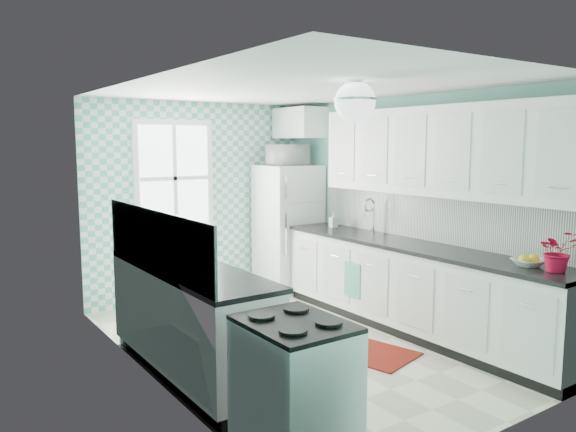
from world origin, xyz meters
TOP-DOWN VIEW (x-y plane):
  - floor at (0.00, 0.00)m, footprint 3.00×4.40m
  - ceiling at (0.00, 0.00)m, footprint 3.00×4.40m
  - wall_back at (0.00, 2.21)m, footprint 3.00×0.02m
  - wall_front at (0.00, -2.21)m, footprint 3.00×0.02m
  - wall_left at (-1.51, 0.00)m, footprint 0.02×4.40m
  - wall_right at (1.51, 0.00)m, footprint 0.02×4.40m
  - accent_wall at (0.00, 2.19)m, footprint 3.00×0.01m
  - window at (-0.35, 2.16)m, footprint 1.04×0.05m
  - backsplash_right at (1.49, -0.40)m, footprint 0.02×3.60m
  - backsplash_left at (-1.49, -0.07)m, footprint 0.02×2.15m
  - upper_cabinets_right at (1.33, -0.60)m, footprint 0.33×3.20m
  - upper_cabinet_fridge at (1.30, 1.83)m, footprint 0.40×0.74m
  - ceiling_light at (0.00, -0.80)m, footprint 0.34×0.34m
  - base_cabinets_right at (1.20, -0.40)m, footprint 0.60×3.60m
  - countertop_right at (1.19, -0.40)m, footprint 0.63×3.60m
  - base_cabinets_left at (-1.20, -0.07)m, footprint 0.60×2.15m
  - countertop_left at (-1.19, -0.07)m, footprint 0.63×2.15m
  - fridge at (1.11, 1.78)m, footprint 0.74×0.73m
  - stove at (-1.20, -1.63)m, footprint 0.58×0.72m
  - sink at (1.20, 0.41)m, footprint 0.49×0.41m
  - rug at (0.39, -0.57)m, footprint 0.82×1.01m
  - dish_towel at (0.89, 0.21)m, footprint 0.05×0.26m
  - fruit_bowl at (1.20, -1.69)m, footprint 0.31×0.31m
  - potted_plant at (1.20, -1.94)m, footprint 0.39×0.37m
  - soap_bottle at (1.25, 0.99)m, footprint 0.09×0.09m
  - microwave at (1.11, 1.78)m, footprint 0.50×0.35m

SIDE VIEW (x-z plane):
  - floor at x=0.00m, z-range -0.02..0.00m
  - rug at x=0.39m, z-range 0.00..0.02m
  - base_cabinets_right at x=1.20m, z-range 0.00..0.90m
  - base_cabinets_left at x=-1.20m, z-range 0.00..0.90m
  - stove at x=-1.20m, z-range 0.02..0.89m
  - dish_towel at x=0.89m, z-range 0.29..0.67m
  - fridge at x=1.11m, z-range 0.00..1.69m
  - countertop_right at x=1.19m, z-range 0.90..0.94m
  - countertop_left at x=-1.19m, z-range 0.90..0.94m
  - sink at x=1.20m, z-range 0.67..1.20m
  - fruit_bowl at x=1.20m, z-range 0.94..1.01m
  - soap_bottle at x=1.25m, z-range 0.94..1.13m
  - potted_plant at x=1.20m, z-range 0.94..1.28m
  - backsplash_right at x=1.49m, z-range 0.94..1.45m
  - backsplash_left at x=-1.49m, z-range 0.94..1.45m
  - wall_back at x=0.00m, z-range 0.00..2.50m
  - wall_front at x=0.00m, z-range 0.00..2.50m
  - wall_left at x=-1.51m, z-range 0.00..2.50m
  - wall_right at x=1.51m, z-range 0.00..2.50m
  - accent_wall at x=0.00m, z-range 0.00..2.50m
  - window at x=-0.35m, z-range 0.83..2.27m
  - microwave at x=1.11m, z-range 1.69..1.97m
  - upper_cabinets_right at x=1.33m, z-range 1.45..2.35m
  - upper_cabinet_fridge at x=1.30m, z-range 2.05..2.45m
  - ceiling_light at x=0.00m, z-range 2.15..2.50m
  - ceiling at x=0.00m, z-range 2.50..2.52m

